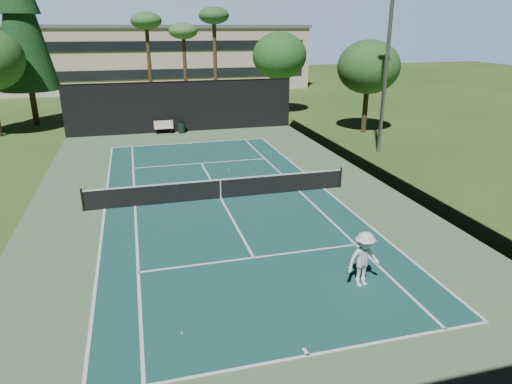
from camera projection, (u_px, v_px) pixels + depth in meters
ground at (221, 199)px, 22.52m from camera, size 160.00×160.00×0.00m
apron_slab at (221, 198)px, 22.51m from camera, size 18.00×32.00×0.01m
court_surface at (221, 198)px, 22.51m from camera, size 10.97×23.77×0.01m
court_lines at (221, 198)px, 22.51m from camera, size 11.07×23.87×0.01m
tennis_net at (220, 188)px, 22.33m from camera, size 12.90×0.10×1.10m
fence at (219, 159)px, 21.89m from camera, size 18.04×32.05×4.03m
player at (364, 259)px, 14.65m from camera, size 1.32×0.90×1.89m
tennis_ball_a at (182, 333)px, 12.56m from camera, size 0.06×0.06×0.06m
tennis_ball_b at (204, 188)px, 23.97m from camera, size 0.07×0.07×0.07m
tennis_ball_c at (229, 170)px, 26.91m from camera, size 0.07×0.07×0.07m
tennis_ball_d at (104, 178)px, 25.57m from camera, size 0.06×0.06×0.06m
park_bench at (164, 127)px, 36.18m from camera, size 1.50×0.45×1.02m
trash_bin at (181, 127)px, 36.32m from camera, size 0.56×0.56×0.95m
pine_tree at (18, 6)px, 36.34m from camera, size 4.80×4.80×15.00m
palm_a at (146, 25)px, 41.05m from camera, size 2.80×2.80×9.32m
palm_b at (183, 34)px, 44.00m from camera, size 2.80×2.80×8.42m
palm_c at (214, 20)px, 41.46m from camera, size 2.80×2.80×9.77m
decid_tree_a at (279, 56)px, 43.10m from camera, size 5.12×5.12×7.62m
decid_tree_b at (368, 67)px, 35.10m from camera, size 4.80×4.80×7.14m
campus_building at (157, 56)px, 62.86m from camera, size 40.50×12.50×8.30m
light_pole at (388, 53)px, 28.69m from camera, size 0.90×0.25×12.22m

